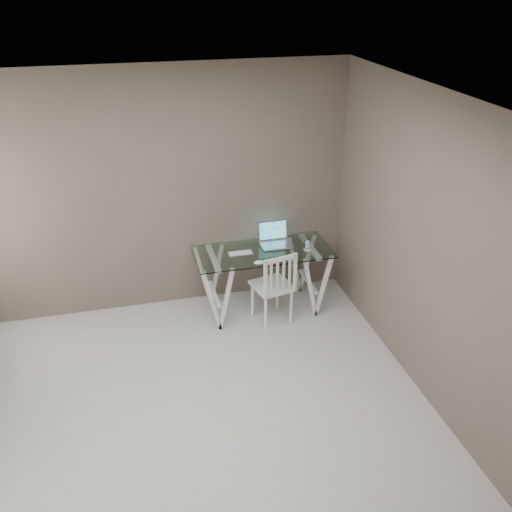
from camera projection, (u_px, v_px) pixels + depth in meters
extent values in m
plane|color=#BAB7B2|center=(210.00, 435.00, 4.81)|extent=(4.50, 4.50, 0.00)
cube|color=white|center=(195.00, 114.00, 3.58)|extent=(4.00, 4.50, 0.02)
cube|color=#62574D|center=(168.00, 193.00, 6.14)|extent=(4.00, 0.02, 2.70)
cube|color=#62574D|center=(446.00, 266.00, 4.64)|extent=(0.02, 4.50, 2.70)
cube|color=silver|center=(262.00, 251.00, 6.24)|extent=(1.50, 0.70, 0.01)
cube|color=white|center=(214.00, 287.00, 6.29)|extent=(0.24, 0.62, 0.72)
cube|color=white|center=(308.00, 275.00, 6.54)|extent=(0.24, 0.62, 0.72)
cube|color=white|center=(272.00, 286.00, 6.21)|extent=(0.47, 0.47, 0.04)
cylinder|color=white|center=(266.00, 313.00, 6.12)|extent=(0.03, 0.03, 0.40)
cylinder|color=white|center=(291.00, 306.00, 6.25)|extent=(0.03, 0.03, 0.40)
cylinder|color=white|center=(252.00, 299.00, 6.37)|extent=(0.03, 0.03, 0.40)
cylinder|color=white|center=(277.00, 293.00, 6.50)|extent=(0.03, 0.03, 0.40)
cube|color=white|center=(280.00, 275.00, 5.97)|extent=(0.39, 0.11, 0.44)
cube|color=#B8B8BD|center=(276.00, 245.00, 6.35)|extent=(0.34, 0.24, 0.02)
cube|color=#19D899|center=(273.00, 230.00, 6.42)|extent=(0.34, 0.05, 0.23)
cube|color=silver|center=(240.00, 253.00, 6.18)|extent=(0.27, 0.12, 0.01)
ellipsoid|color=white|center=(259.00, 262.00, 5.95)|extent=(0.12, 0.07, 0.04)
cube|color=white|center=(307.00, 249.00, 6.25)|extent=(0.06, 0.06, 0.01)
cube|color=black|center=(307.00, 244.00, 6.23)|extent=(0.05, 0.03, 0.11)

